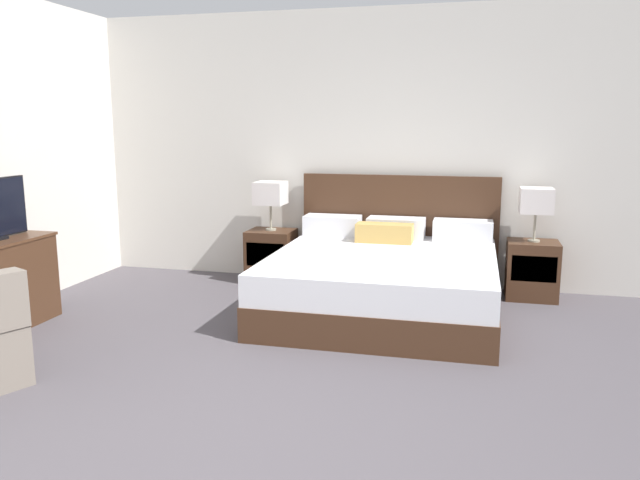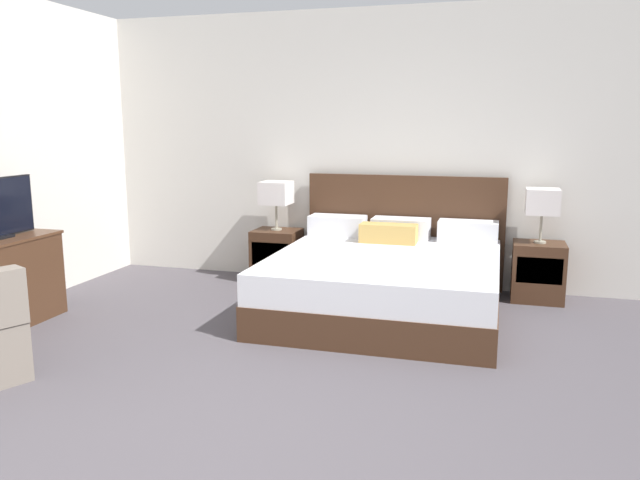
{
  "view_description": "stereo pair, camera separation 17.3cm",
  "coord_description": "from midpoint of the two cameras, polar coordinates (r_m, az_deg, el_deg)",
  "views": [
    {
      "loc": [
        1.04,
        -2.64,
        1.66
      ],
      "look_at": [
        -0.13,
        2.07,
        0.75
      ],
      "focal_mm": 35.0,
      "sensor_mm": 36.0,
      "label": 1
    },
    {
      "loc": [
        1.21,
        -2.6,
        1.66
      ],
      "look_at": [
        -0.13,
        2.07,
        0.75
      ],
      "focal_mm": 35.0,
      "sensor_mm": 36.0,
      "label": 2
    }
  ],
  "objects": [
    {
      "name": "nightstand_right",
      "position": [
        6.29,
        18.06,
        -2.62
      ],
      "size": [
        0.48,
        0.41,
        0.56
      ],
      "color": "#422819",
      "rests_on": "ground"
    },
    {
      "name": "nightstand_left",
      "position": [
        6.63,
        -5.22,
        -1.47
      ],
      "size": [
        0.48,
        0.41,
        0.56
      ],
      "color": "#422819",
      "rests_on": "ground"
    },
    {
      "name": "table_lamp_left",
      "position": [
        6.52,
        -5.31,
        4.25
      ],
      "size": [
        0.3,
        0.3,
        0.51
      ],
      "color": "gray",
      "rests_on": "nightstand_left"
    },
    {
      "name": "table_lamp_right",
      "position": [
        6.18,
        18.41,
        3.4
      ],
      "size": [
        0.3,
        0.3,
        0.51
      ],
      "color": "gray",
      "rests_on": "nightstand_right"
    },
    {
      "name": "bed",
      "position": [
        5.59,
        5.02,
        -3.52
      ],
      "size": [
        2.01,
        2.1,
        1.14
      ],
      "color": "#422819",
      "rests_on": "ground"
    },
    {
      "name": "ground_plane",
      "position": [
        3.3,
        -8.5,
        -19.71
      ],
      "size": [
        11.29,
        11.29,
        0.0
      ],
      "primitive_type": "plane",
      "color": "#4C474C"
    },
    {
      "name": "wall_back",
      "position": [
        6.52,
        4.09,
        8.31
      ],
      "size": [
        7.16,
        0.06,
        2.8
      ],
      "primitive_type": "cube",
      "color": "beige",
      "rests_on": "ground"
    }
  ]
}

